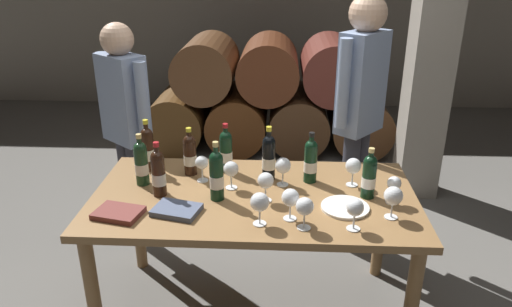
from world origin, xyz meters
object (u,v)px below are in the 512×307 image
(wine_bottle_0, at_px, (226,151))
(wine_glass_10, at_px, (355,208))
(wine_bottle_2, at_px, (269,157))
(wine_bottle_5, at_px, (158,173))
(wine_bottle_3, at_px, (190,154))
(wine_glass_2, at_px, (353,167))
(wine_bottle_6, at_px, (148,149))
(wine_bottle_8, at_px, (369,176))
(wine_glass_8, at_px, (260,203))
(wine_bottle_1, at_px, (141,163))
(serving_plate, at_px, (345,207))
(wine_glass_0, at_px, (231,170))
(wine_glass_5, at_px, (283,166))
(sommelier_presenting, at_px, (360,103))
(wine_bottle_7, at_px, (217,175))
(wine_glass_1, at_px, (202,164))
(wine_glass_9, at_px, (305,207))
(wine_glass_6, at_px, (393,196))
(wine_glass_4, at_px, (394,184))
(taster_seated_left, at_px, (126,118))
(dining_table, at_px, (254,210))
(wine_glass_3, at_px, (266,181))
(wine_glass_7, at_px, (290,198))
(leather_ledger, at_px, (118,213))
(wine_bottle_4, at_px, (311,160))
(tasting_notebook, at_px, (177,210))

(wine_bottle_0, height_order, wine_glass_10, wine_bottle_0)
(wine_bottle_2, bearing_deg, wine_bottle_5, -158.48)
(wine_bottle_3, height_order, wine_glass_2, wine_bottle_3)
(wine_glass_2, bearing_deg, wine_bottle_6, 173.00)
(wine_bottle_8, distance_m, wine_glass_8, 0.63)
(wine_bottle_1, bearing_deg, serving_plate, -11.50)
(wine_glass_0, xyz_separation_m, wine_glass_5, (0.28, 0.05, 0.00))
(wine_bottle_6, relative_size, sommelier_presenting, 0.18)
(wine_bottle_5, xyz_separation_m, wine_bottle_8, (1.08, 0.04, -0.01))
(wine_bottle_3, height_order, wine_glass_10, wine_bottle_3)
(wine_bottle_7, xyz_separation_m, wine_glass_1, (-0.11, 0.21, -0.03))
(wine_glass_0, height_order, wine_glass_9, wine_glass_9)
(serving_plate, bearing_deg, wine_glass_9, -137.17)
(wine_glass_8, bearing_deg, serving_plate, 22.21)
(wine_bottle_1, height_order, wine_glass_6, wine_bottle_1)
(wine_glass_4, relative_size, wine_glass_5, 0.91)
(wine_glass_4, bearing_deg, wine_glass_8, -159.71)
(wine_glass_10, height_order, taster_seated_left, taster_seated_left)
(dining_table, height_order, wine_bottle_0, wine_bottle_0)
(wine_bottle_0, xyz_separation_m, wine_bottle_2, (0.25, -0.10, 0.01))
(wine_glass_3, xyz_separation_m, wine_glass_7, (0.12, -0.18, 0.00))
(wine_glass_2, distance_m, taster_seated_left, 1.53)
(wine_bottle_8, distance_m, wine_glass_10, 0.34)
(wine_bottle_6, xyz_separation_m, wine_bottle_8, (1.22, -0.27, -0.01))
(wine_bottle_3, bearing_deg, sommelier_presenting, 26.86)
(wine_glass_0, distance_m, wine_glass_1, 0.19)
(dining_table, bearing_deg, wine_glass_6, -16.75)
(wine_glass_6, height_order, wine_glass_10, wine_glass_6)
(wine_glass_7, xyz_separation_m, leather_ledger, (-0.83, -0.01, -0.10))
(wine_bottle_1, xyz_separation_m, wine_bottle_6, (-0.01, 0.19, 0.01))
(wine_bottle_2, relative_size, taster_seated_left, 0.20)
(wine_glass_6, bearing_deg, wine_bottle_6, 159.67)
(wine_bottle_4, bearing_deg, taster_seated_left, 155.45)
(wine_glass_0, xyz_separation_m, wine_glass_8, (0.17, -0.36, 0.00))
(wine_glass_4, height_order, sommelier_presenting, sommelier_presenting)
(wine_glass_2, bearing_deg, wine_bottle_3, 173.77)
(wine_glass_2, distance_m, wine_glass_8, 0.65)
(wine_glass_7, height_order, wine_glass_10, wine_glass_7)
(wine_glass_4, xyz_separation_m, wine_glass_8, (-0.66, -0.25, 0.01))
(dining_table, xyz_separation_m, wine_bottle_2, (0.07, 0.19, 0.23))
(wine_bottle_1, relative_size, wine_glass_2, 1.84)
(wine_bottle_1, relative_size, wine_glass_1, 1.97)
(wine_bottle_7, xyz_separation_m, wine_glass_0, (0.06, 0.12, -0.03))
(wine_bottle_2, bearing_deg, wine_glass_6, -33.27)
(wine_glass_3, distance_m, leather_ledger, 0.74)
(wine_glass_1, bearing_deg, wine_glass_8, -52.62)
(tasting_notebook, distance_m, sommelier_presenting, 1.42)
(wine_bottle_3, xyz_separation_m, wine_glass_0, (0.25, -0.17, -0.01))
(wine_glass_2, relative_size, wine_glass_10, 1.03)
(wine_glass_10, bearing_deg, wine_glass_9, -178.85)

